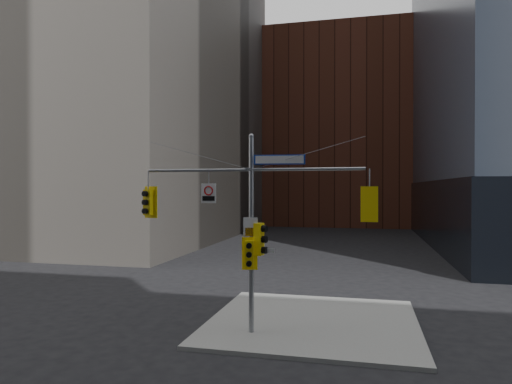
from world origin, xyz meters
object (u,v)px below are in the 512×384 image
at_px(traffic_light_east_arm, 369,204).
at_px(traffic_light_pole_front, 249,254).
at_px(regulatory_sign_arm, 209,193).
at_px(traffic_light_west_arm, 148,202).
at_px(traffic_light_pole_side, 260,239).
at_px(signal_assembly, 251,214).
at_px(street_sign_blade, 279,160).

xyz_separation_m(traffic_light_east_arm, traffic_light_pole_front, (-4.13, -0.27, -1.80)).
bearing_deg(regulatory_sign_arm, traffic_light_east_arm, 2.46).
relative_size(traffic_light_west_arm, regulatory_sign_arm, 1.70).
bearing_deg(traffic_light_west_arm, traffic_light_pole_front, 8.73).
distance_m(traffic_light_pole_side, traffic_light_pole_front, 0.66).
xyz_separation_m(traffic_light_pole_side, regulatory_sign_arm, (-1.94, -0.02, 1.66)).
relative_size(traffic_light_east_arm, traffic_light_pole_front, 1.03).
xyz_separation_m(signal_assembly, traffic_light_east_arm, (4.13, 0.00, 0.38)).
distance_m(traffic_light_west_arm, traffic_light_east_arm, 8.17).
bearing_deg(regulatory_sign_arm, street_sign_blade, 2.75).
bearing_deg(street_sign_blade, traffic_light_east_arm, -6.36).
distance_m(traffic_light_west_arm, traffic_light_pole_front, 4.43).
xyz_separation_m(traffic_light_west_arm, street_sign_blade, (5.08, -0.01, 1.55)).
distance_m(traffic_light_east_arm, traffic_light_pole_front, 4.51).
bearing_deg(street_sign_blade, traffic_light_pole_side, 174.23).
bearing_deg(signal_assembly, street_sign_blade, 0.18).
bearing_deg(traffic_light_east_arm, signal_assembly, 2.36).
height_order(traffic_light_east_arm, traffic_light_pole_front, traffic_light_east_arm).
bearing_deg(traffic_light_west_arm, regulatory_sign_arm, 11.91).
bearing_deg(traffic_light_pole_front, regulatory_sign_arm, 161.16).
bearing_deg(traffic_light_east_arm, traffic_light_pole_front, 6.06).
bearing_deg(traffic_light_pole_front, traffic_light_west_arm, 165.91).
bearing_deg(street_sign_blade, traffic_light_west_arm, 173.57).
relative_size(traffic_light_pole_front, regulatory_sign_arm, 1.63).
bearing_deg(traffic_light_pole_side, traffic_light_pole_front, 141.39).
bearing_deg(signal_assembly, regulatory_sign_arm, -179.28).
bearing_deg(traffic_light_pole_side, traffic_light_west_arm, 102.38).
relative_size(signal_assembly, street_sign_blade, 4.41).
relative_size(traffic_light_pole_front, street_sign_blade, 0.64).
height_order(signal_assembly, traffic_light_pole_side, signal_assembly).
bearing_deg(traffic_light_east_arm, regulatory_sign_arm, 2.55).
distance_m(traffic_light_west_arm, street_sign_blade, 5.31).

